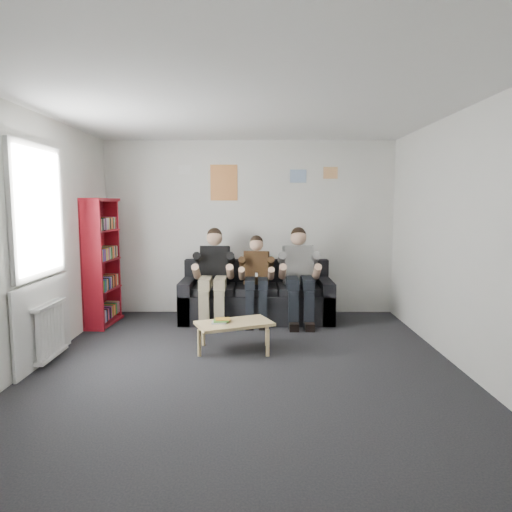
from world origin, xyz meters
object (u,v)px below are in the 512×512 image
at_px(sofa, 256,298).
at_px(coffee_table, 234,326).
at_px(bookshelf, 103,262).
at_px(person_left, 214,276).
at_px(person_middle, 256,279).
at_px(person_right, 299,276).

distance_m(sofa, coffee_table, 1.54).
bearing_deg(bookshelf, coffee_table, -26.73).
xyz_separation_m(bookshelf, person_left, (1.57, 0.10, -0.22)).
distance_m(coffee_table, person_middle, 1.38).
height_order(coffee_table, person_right, person_right).
bearing_deg(coffee_table, bookshelf, 148.04).
bearing_deg(person_right, sofa, 155.69).
distance_m(person_middle, person_right, 0.62).
relative_size(sofa, coffee_table, 2.58).
distance_m(coffee_table, person_left, 1.41).
xyz_separation_m(coffee_table, person_middle, (0.26, 1.32, 0.33)).
bearing_deg(coffee_table, person_left, 105.43).
xyz_separation_m(coffee_table, person_left, (-0.36, 1.31, 0.38)).
height_order(sofa, coffee_table, sofa).
bearing_deg(person_middle, sofa, 95.98).
bearing_deg(person_left, person_right, 2.32).
relative_size(coffee_table, person_right, 0.62).
relative_size(sofa, person_left, 1.62).
bearing_deg(bookshelf, person_left, 8.97).
bearing_deg(bookshelf, person_right, 7.31).
distance_m(bookshelf, person_right, 2.82).
distance_m(sofa, person_right, 0.75).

